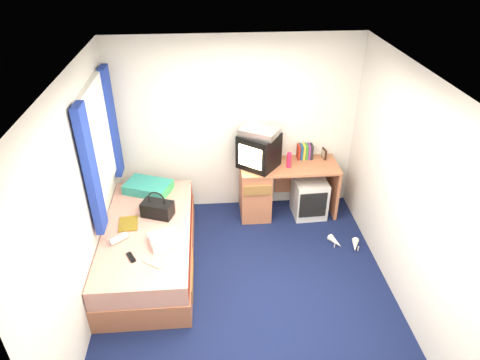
{
  "coord_description": "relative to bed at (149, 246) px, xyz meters",
  "views": [
    {
      "loc": [
        -0.35,
        -3.44,
        3.52
      ],
      "look_at": [
        -0.02,
        0.7,
        0.99
      ],
      "focal_mm": 32.0,
      "sensor_mm": 36.0,
      "label": 1
    }
  ],
  "objects": [
    {
      "name": "remote_control",
      "position": [
        -0.11,
        -0.51,
        0.28
      ],
      "size": [
        0.12,
        0.16,
        0.02
      ],
      "primitive_type": "cube",
      "rotation": [
        0.0,
        0.0,
        0.5
      ],
      "color": "black",
      "rests_on": "bed"
    },
    {
      "name": "window_assembly",
      "position": [
        -0.45,
        0.4,
        1.15
      ],
      "size": [
        0.11,
        1.42,
        1.4
      ],
      "color": "silver",
      "rests_on": "room_shell"
    },
    {
      "name": "bed",
      "position": [
        0.0,
        0.0,
        0.0
      ],
      "size": [
        1.01,
        2.0,
        0.54
      ],
      "color": "#B66E4C",
      "rests_on": "ground"
    },
    {
      "name": "crt_tv",
      "position": [
        1.38,
        0.94,
        0.71
      ],
      "size": [
        0.61,
        0.61,
        0.45
      ],
      "rotation": [
        0.0,
        0.0,
        -0.67
      ],
      "color": "black",
      "rests_on": "desk"
    },
    {
      "name": "room_shell",
      "position": [
        1.1,
        -0.5,
        1.18
      ],
      "size": [
        3.4,
        3.4,
        3.4
      ],
      "color": "white",
      "rests_on": "ground"
    },
    {
      "name": "desk",
      "position": [
        1.52,
        0.94,
        0.14
      ],
      "size": [
        1.3,
        0.55,
        0.75
      ],
      "color": "#B66E4C",
      "rests_on": "ground"
    },
    {
      "name": "pillow",
      "position": [
        -0.05,
        0.76,
        0.33
      ],
      "size": [
        0.65,
        0.54,
        0.12
      ],
      "primitive_type": "cube",
      "rotation": [
        0.0,
        0.0,
        -0.37
      ],
      "color": "#1963A3",
      "rests_on": "bed"
    },
    {
      "name": "water_bottle",
      "position": [
        -0.27,
        -0.23,
        0.31
      ],
      "size": [
        0.2,
        0.18,
        0.07
      ],
      "primitive_type": "cylinder",
      "rotation": [
        0.0,
        1.57,
        0.72
      ],
      "color": "white",
      "rests_on": "bed"
    },
    {
      "name": "magazine",
      "position": [
        -0.22,
        0.07,
        0.28
      ],
      "size": [
        0.24,
        0.3,
        0.01
      ],
      "primitive_type": "cube",
      "rotation": [
        0.0,
        0.0,
        0.1
      ],
      "color": "gold",
      "rests_on": "bed"
    },
    {
      "name": "handbag",
      "position": [
        0.11,
        0.22,
        0.37
      ],
      "size": [
        0.4,
        0.31,
        0.33
      ],
      "rotation": [
        0.0,
        0.0,
        -0.35
      ],
      "color": "black",
      "rests_on": "bed"
    },
    {
      "name": "picture_frame",
      "position": [
        2.29,
        1.08,
        0.55
      ],
      "size": [
        0.04,
        0.12,
        0.14
      ],
      "primitive_type": "cube",
      "rotation": [
        0.0,
        0.0,
        0.17
      ],
      "color": "black",
      "rests_on": "desk"
    },
    {
      "name": "vcr",
      "position": [
        1.38,
        0.94,
        0.98
      ],
      "size": [
        0.57,
        0.52,
        0.09
      ],
      "primitive_type": "cube",
      "rotation": [
        0.0,
        0.0,
        -0.54
      ],
      "color": "silver",
      "rests_on": "crt_tv"
    },
    {
      "name": "pink_water_bottle",
      "position": [
        1.77,
        0.87,
        0.58
      ],
      "size": [
        0.08,
        0.08,
        0.2
      ],
      "primitive_type": "cylinder",
      "rotation": [
        0.0,
        0.0,
        -0.24
      ],
      "color": "#EE2148",
      "rests_on": "desk"
    },
    {
      "name": "aerosol_can",
      "position": [
        1.64,
        0.96,
        0.58
      ],
      "size": [
        0.06,
        0.06,
        0.2
      ],
      "primitive_type": "cylinder",
      "rotation": [
        0.0,
        0.0,
        0.21
      ],
      "color": "silver",
      "rests_on": "desk"
    },
    {
      "name": "towel",
      "position": [
        0.23,
        -0.31,
        0.32
      ],
      "size": [
        0.37,
        0.34,
        0.1
      ],
      "primitive_type": "cube",
      "rotation": [
        0.0,
        0.0,
        0.34
      ],
      "color": "white",
      "rests_on": "bed"
    },
    {
      "name": "storage_cube",
      "position": [
        2.09,
        0.85,
        0.0
      ],
      "size": [
        0.45,
        0.45,
        0.54
      ],
      "primitive_type": "cube",
      "rotation": [
        0.0,
        0.0,
        0.05
      ],
      "color": "silver",
      "rests_on": "ground"
    },
    {
      "name": "ground",
      "position": [
        1.1,
        -0.5,
        -0.27
      ],
      "size": [
        3.4,
        3.4,
        0.0
      ],
      "primitive_type": "plane",
      "color": "#0C1438",
      "rests_on": "ground"
    },
    {
      "name": "colour_swatch_fan",
      "position": [
        0.12,
        -0.62,
        0.28
      ],
      "size": [
        0.21,
        0.18,
        0.01
      ],
      "primitive_type": "cube",
      "rotation": [
        0.0,
        0.0,
        -0.63
      ],
      "color": "yellow",
      "rests_on": "bed"
    },
    {
      "name": "book_row",
      "position": [
        2.03,
        1.1,
        0.58
      ],
      "size": [
        0.2,
        0.13,
        0.2
      ],
      "color": "maroon",
      "rests_on": "desk"
    },
    {
      "name": "white_heels",
      "position": [
        2.4,
        0.12,
        -0.23
      ],
      "size": [
        0.39,
        0.33,
        0.09
      ],
      "color": "silver",
      "rests_on": "ground"
    }
  ]
}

